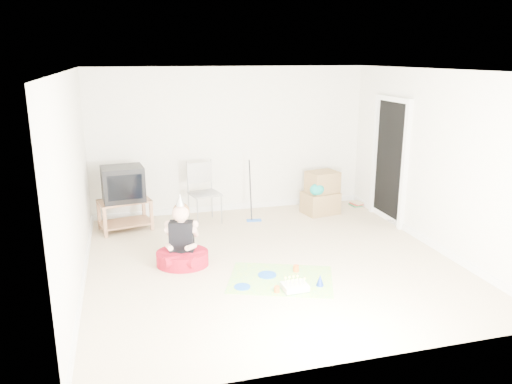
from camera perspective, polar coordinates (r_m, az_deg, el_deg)
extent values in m
plane|color=beige|center=(7.07, 1.65, -7.83)|extent=(5.00, 5.00, 0.00)
cube|color=black|center=(8.79, 15.07, 3.29)|extent=(0.02, 0.90, 2.05)
cube|color=#9C6846|center=(8.40, -14.83, -1.01)|extent=(0.90, 0.68, 0.03)
cube|color=#9C6846|center=(8.51, -14.66, -3.41)|extent=(0.90, 0.68, 0.03)
cube|color=#9C6846|center=(8.18, -16.87, -3.34)|extent=(0.06, 0.06, 0.51)
cube|color=#9C6846|center=(8.35, -11.85, -2.62)|extent=(0.06, 0.06, 0.51)
cube|color=#9C6846|center=(8.60, -17.50, -2.48)|extent=(0.06, 0.06, 0.51)
cube|color=#9C6846|center=(8.76, -12.71, -1.82)|extent=(0.06, 0.06, 0.51)
cube|color=black|center=(8.32, -14.96, 0.93)|extent=(0.70, 0.60, 0.56)
cube|color=#949499|center=(8.52, -5.89, -0.19)|extent=(0.56, 0.55, 0.03)
cylinder|color=#949499|center=(8.44, -7.27, -0.27)|extent=(0.02, 0.02, 1.05)
cylinder|color=#949499|center=(8.60, -4.55, 0.10)|extent=(0.02, 0.02, 1.05)
cube|color=#957448|center=(9.13, 7.36, -1.22)|extent=(0.67, 0.56, 0.39)
cube|color=#957448|center=(9.08, 7.60, 1.18)|extent=(0.61, 0.53, 0.37)
ellipsoid|color=#0C8D81|center=(8.85, 6.98, 0.28)|extent=(0.26, 0.18, 0.21)
cube|color=blue|center=(8.67, -0.24, -3.26)|extent=(0.26, 0.12, 0.03)
cylinder|color=black|center=(8.53, -0.24, 0.00)|extent=(0.07, 0.35, 1.00)
cube|color=#236A3F|center=(9.75, 11.37, -1.45)|extent=(0.19, 0.24, 0.03)
cube|color=#AB2F24|center=(9.75, 11.38, -1.31)|extent=(0.21, 0.25, 0.02)
cube|color=#C0B187|center=(9.74, 11.39, -1.16)|extent=(0.21, 0.25, 0.03)
cylinder|color=#A90F22|center=(6.97, -8.40, -7.49)|extent=(0.88, 0.88, 0.19)
cube|color=black|center=(6.85, -8.50, -5.08)|extent=(0.36, 0.26, 0.43)
sphere|color=beige|center=(6.75, -8.61, -2.46)|extent=(0.28, 0.28, 0.23)
cone|color=silver|center=(6.69, -8.68, -0.83)|extent=(0.12, 0.12, 0.17)
cube|color=#FF359B|center=(6.51, 2.85, -9.92)|extent=(1.57, 1.36, 0.01)
cube|color=white|center=(6.23, 4.46, -10.76)|extent=(0.31, 0.26, 0.08)
cube|color=#45C25D|center=(6.24, 4.45, -11.05)|extent=(0.31, 0.26, 0.01)
cylinder|color=beige|center=(6.12, 3.71, -10.49)|extent=(0.01, 0.01, 0.07)
cylinder|color=beige|center=(6.14, 4.18, -10.42)|extent=(0.01, 0.01, 0.07)
cylinder|color=beige|center=(6.15, 4.64, -10.35)|extent=(0.01, 0.01, 0.07)
cylinder|color=beige|center=(6.17, 5.11, -10.27)|extent=(0.01, 0.01, 0.07)
cylinder|color=beige|center=(6.19, 5.57, -10.20)|extent=(0.01, 0.01, 0.07)
cylinder|color=beige|center=(6.20, 3.38, -10.12)|extent=(0.01, 0.01, 0.07)
cylinder|color=beige|center=(6.22, 3.84, -10.05)|extent=(0.01, 0.01, 0.07)
cylinder|color=beige|center=(6.24, 4.30, -9.98)|extent=(0.01, 0.01, 0.07)
cylinder|color=beige|center=(6.25, 4.76, -9.91)|extent=(0.01, 0.01, 0.07)
cylinder|color=blue|center=(6.60, 1.29, -9.45)|extent=(0.25, 0.25, 0.01)
cylinder|color=blue|center=(6.29, -1.58, -10.77)|extent=(0.24, 0.24, 0.01)
cylinder|color=orange|center=(6.72, 4.60, -8.69)|extent=(0.11, 0.11, 0.09)
cylinder|color=orange|center=(6.16, 2.39, -11.05)|extent=(0.09, 0.09, 0.08)
cone|color=blue|center=(6.36, 7.34, -9.95)|extent=(0.14, 0.14, 0.15)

